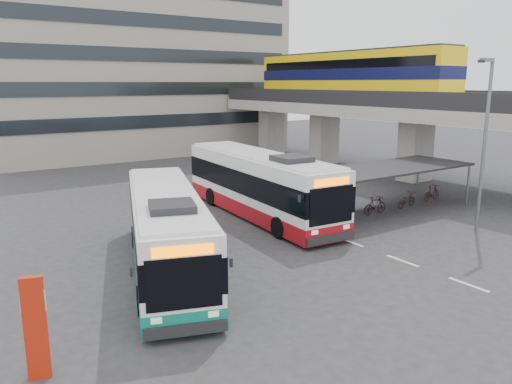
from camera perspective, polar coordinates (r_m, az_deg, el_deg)
ground at (r=21.78m, az=6.00°, el=-6.87°), size 120.00×120.00×0.00m
viaduct at (r=42.26m, az=11.88°, el=10.90°), size 8.00×32.00×9.68m
bike_shelter at (r=29.22m, az=14.97°, el=1.09°), size 10.00×4.00×2.54m
office_block at (r=55.38m, az=-14.36°, el=17.58°), size 30.00×15.00×25.00m
road_markings at (r=21.51m, az=16.39°, el=-7.55°), size 0.15×7.60×0.01m
bus_main at (r=27.06m, az=0.41°, el=0.81°), size 3.72×12.71×3.71m
bus_teal at (r=19.48m, az=-10.22°, el=-4.49°), size 6.12×11.58×3.37m
pedestrian at (r=16.31m, az=-6.21°, el=-10.66°), size 0.68×0.68×1.59m
lamp_post at (r=25.95m, az=24.64°, el=5.87°), size 1.45×0.38×8.26m
sign_totem_south at (r=13.60m, az=-23.90°, el=-13.93°), size 0.56×0.32×2.67m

